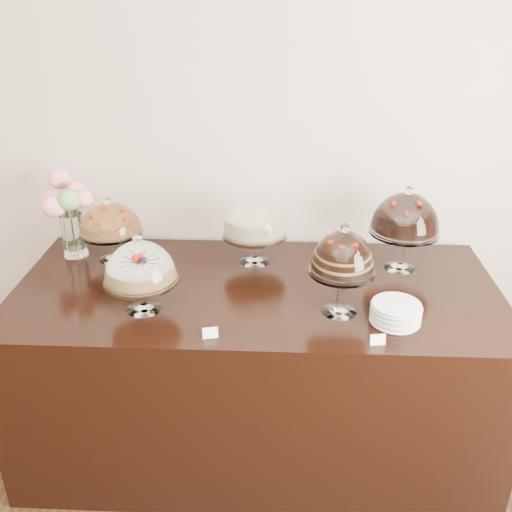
{
  "coord_description": "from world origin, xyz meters",
  "views": [
    {
      "loc": [
        0.34,
        0.18,
        2.17
      ],
      "look_at": [
        0.24,
        2.4,
        1.08
      ],
      "focal_mm": 40.0,
      "sensor_mm": 36.0,
      "label": 1
    }
  ],
  "objects_px": {
    "flower_vase": "(66,208)",
    "plate_stack": "(396,313)",
    "cake_stand_fruit_tart": "(110,221)",
    "display_counter": "(256,367)",
    "cake_stand_choco_layer": "(343,256)",
    "cake_stand_sugar_sponge": "(140,266)",
    "cake_stand_dark_choco": "(406,217)",
    "cake_stand_cheesecake": "(255,220)"
  },
  "relations": [
    {
      "from": "cake_stand_cheesecake",
      "to": "display_counter",
      "type": "bearing_deg",
      "value": -85.44
    },
    {
      "from": "display_counter",
      "to": "cake_stand_dark_choco",
      "type": "relative_size",
      "value": 5.3
    },
    {
      "from": "cake_stand_sugar_sponge",
      "to": "display_counter",
      "type": "bearing_deg",
      "value": 24.77
    },
    {
      "from": "cake_stand_sugar_sponge",
      "to": "cake_stand_fruit_tart",
      "type": "bearing_deg",
      "value": 118.59
    },
    {
      "from": "cake_stand_cheesecake",
      "to": "cake_stand_dark_choco",
      "type": "relative_size",
      "value": 0.88
    },
    {
      "from": "display_counter",
      "to": "cake_stand_cheesecake",
      "type": "bearing_deg",
      "value": 94.56
    },
    {
      "from": "display_counter",
      "to": "plate_stack",
      "type": "relative_size",
      "value": 10.98
    },
    {
      "from": "plate_stack",
      "to": "cake_stand_sugar_sponge",
      "type": "bearing_deg",
      "value": 177.21
    },
    {
      "from": "display_counter",
      "to": "cake_stand_sugar_sponge",
      "type": "relative_size",
      "value": 6.42
    },
    {
      "from": "cake_stand_sugar_sponge",
      "to": "cake_stand_fruit_tart",
      "type": "xyz_separation_m",
      "value": [
        -0.26,
        0.47,
        -0.0
      ]
    },
    {
      "from": "cake_stand_sugar_sponge",
      "to": "cake_stand_cheesecake",
      "type": "height_order",
      "value": "cake_stand_cheesecake"
    },
    {
      "from": "cake_stand_choco_layer",
      "to": "flower_vase",
      "type": "relative_size",
      "value": 0.96
    },
    {
      "from": "cake_stand_dark_choco",
      "to": "cake_stand_fruit_tart",
      "type": "relative_size",
      "value": 1.27
    },
    {
      "from": "display_counter",
      "to": "cake_stand_fruit_tart",
      "type": "bearing_deg",
      "value": 160.67
    },
    {
      "from": "display_counter",
      "to": "cake_stand_fruit_tart",
      "type": "height_order",
      "value": "cake_stand_fruit_tart"
    },
    {
      "from": "cake_stand_fruit_tart",
      "to": "cake_stand_cheesecake",
      "type": "bearing_deg",
      "value": 0.27
    },
    {
      "from": "display_counter",
      "to": "cake_stand_fruit_tart",
      "type": "distance_m",
      "value": 1.01
    },
    {
      "from": "cake_stand_choco_layer",
      "to": "flower_vase",
      "type": "height_order",
      "value": "flower_vase"
    },
    {
      "from": "cake_stand_fruit_tart",
      "to": "flower_vase",
      "type": "height_order",
      "value": "flower_vase"
    },
    {
      "from": "cake_stand_choco_layer",
      "to": "plate_stack",
      "type": "relative_size",
      "value": 2.01
    },
    {
      "from": "display_counter",
      "to": "cake_stand_sugar_sponge",
      "type": "height_order",
      "value": "cake_stand_sugar_sponge"
    },
    {
      "from": "display_counter",
      "to": "plate_stack",
      "type": "bearing_deg",
      "value": -24.78
    },
    {
      "from": "cake_stand_sugar_sponge",
      "to": "plate_stack",
      "type": "distance_m",
      "value": 1.06
    },
    {
      "from": "flower_vase",
      "to": "plate_stack",
      "type": "relative_size",
      "value": 2.09
    },
    {
      "from": "cake_stand_dark_choco",
      "to": "cake_stand_fruit_tart",
      "type": "height_order",
      "value": "cake_stand_dark_choco"
    },
    {
      "from": "cake_stand_sugar_sponge",
      "to": "cake_stand_dark_choco",
      "type": "distance_m",
      "value": 1.24
    },
    {
      "from": "display_counter",
      "to": "plate_stack",
      "type": "height_order",
      "value": "plate_stack"
    },
    {
      "from": "cake_stand_sugar_sponge",
      "to": "cake_stand_choco_layer",
      "type": "height_order",
      "value": "cake_stand_choco_layer"
    },
    {
      "from": "cake_stand_fruit_tart",
      "to": "cake_stand_dark_choco",
      "type": "bearing_deg",
      "value": -1.28
    },
    {
      "from": "cake_stand_cheesecake",
      "to": "plate_stack",
      "type": "height_order",
      "value": "cake_stand_cheesecake"
    },
    {
      "from": "display_counter",
      "to": "cake_stand_choco_layer",
      "type": "xyz_separation_m",
      "value": [
        0.36,
        -0.2,
        0.71
      ]
    },
    {
      "from": "cake_stand_dark_choco",
      "to": "cake_stand_fruit_tart",
      "type": "distance_m",
      "value": 1.41
    },
    {
      "from": "display_counter",
      "to": "cake_stand_fruit_tart",
      "type": "relative_size",
      "value": 6.72
    },
    {
      "from": "display_counter",
      "to": "cake_stand_sugar_sponge",
      "type": "distance_m",
      "value": 0.83
    },
    {
      "from": "plate_stack",
      "to": "cake_stand_fruit_tart",
      "type": "bearing_deg",
      "value": 158.2
    },
    {
      "from": "cake_stand_cheesecake",
      "to": "flower_vase",
      "type": "xyz_separation_m",
      "value": [
        -0.93,
        0.03,
        0.04
      ]
    },
    {
      "from": "cake_stand_sugar_sponge",
      "to": "flower_vase",
      "type": "distance_m",
      "value": 0.7
    },
    {
      "from": "cake_stand_choco_layer",
      "to": "cake_stand_fruit_tart",
      "type": "distance_m",
      "value": 1.17
    },
    {
      "from": "cake_stand_dark_choco",
      "to": "flower_vase",
      "type": "relative_size",
      "value": 0.99
    },
    {
      "from": "cake_stand_dark_choco",
      "to": "flower_vase",
      "type": "bearing_deg",
      "value": 177.59
    },
    {
      "from": "cake_stand_cheesecake",
      "to": "plate_stack",
      "type": "bearing_deg",
      "value": -41.21
    },
    {
      "from": "cake_stand_dark_choco",
      "to": "flower_vase",
      "type": "distance_m",
      "value": 1.63
    }
  ]
}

